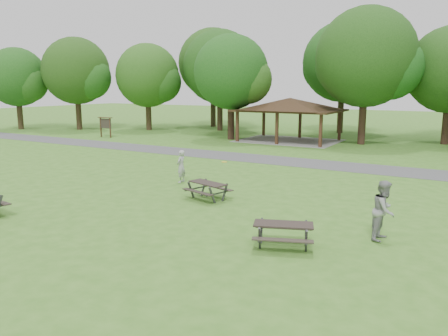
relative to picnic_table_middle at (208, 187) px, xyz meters
The scene contains 17 objects.
ground 3.48m from the picnic_table_middle, 99.25° to the right, with size 160.00×160.00×0.00m, color #3E7521.
asphalt_path 10.64m from the picnic_table_middle, 92.98° to the left, with size 120.00×3.20×0.02m, color #4B4B4E.
pavilion 21.25m from the picnic_table_middle, 102.46° to the left, with size 8.60×7.01×3.76m.
notice_board 25.23m from the picnic_table_middle, 144.60° to the left, with size 1.60×0.30×1.88m.
tree_row_a 34.48m from the picnic_table_middle, 146.79° to the left, with size 7.56×7.20×9.97m.
tree_row_b 31.26m from the picnic_table_middle, 134.12° to the left, with size 7.14×6.80×9.28m.
tree_row_c 30.03m from the picnic_table_middle, 119.42° to the left, with size 8.19×7.80×10.67m.
tree_row_d 21.98m from the picnic_table_middle, 116.33° to the left, with size 6.93×6.60×9.27m.
tree_row_e 22.57m from the picnic_table_middle, 85.91° to the left, with size 8.40×8.00×11.02m.
tree_deep_a 34.59m from the picnic_table_middle, 120.92° to the left, with size 8.40×8.00×11.38m.
tree_deep_b 30.40m from the picnic_table_middle, 94.73° to the left, with size 8.40×8.00×11.13m.
tree_flank_left 38.18m from the picnic_table_middle, 155.60° to the left, with size 6.72×6.40×8.93m.
picnic_table_middle is the anchor object (origin of this frame).
picnic_table_far 6.14m from the picnic_table_middle, 36.28° to the right, with size 2.14×1.93×0.76m.
frisbee_in_flight 1.42m from the picnic_table_middle, 79.77° to the left, with size 0.29×0.29×0.02m.
frisbee_thrower 3.64m from the picnic_table_middle, 143.61° to the left, with size 0.59×0.39×1.63m, color #A9A9AC.
frisbee_catcher 7.55m from the picnic_table_middle, 11.06° to the right, with size 0.92×0.72×1.89m, color gray.
Camera 1 is at (10.20, -11.87, 4.75)m, focal length 35.00 mm.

